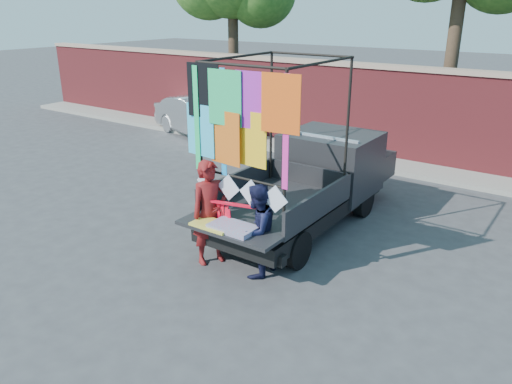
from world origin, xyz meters
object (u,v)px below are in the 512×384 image
Objects in this scene: woman at (210,213)px; pickup_truck at (317,178)px; man at (257,231)px; sedan at (201,117)px.

pickup_truck is at bearing 14.55° from woman.
woman is 1.16× the size of man.
sedan is at bearing 149.32° from pickup_truck.
sedan is at bearing -136.02° from man.
sedan is 2.21× the size of woman.
man is (0.37, -2.65, -0.06)m from pickup_truck.
woman is at bearing -100.71° from pickup_truck.
man is at bearing -118.38° from sedan.
man is at bearing -59.79° from woman.
sedan is (-6.41, 3.80, -0.18)m from pickup_truck.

